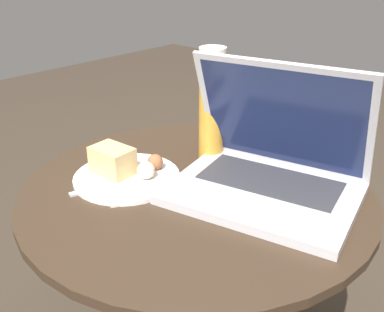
# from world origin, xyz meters

# --- Properties ---
(table) EXTENTS (0.70, 0.70, 0.54)m
(table) POSITION_xyz_m (0.00, 0.00, 0.41)
(table) COLOR #9E9EA3
(table) RESTS_ON ground_plane
(napkin) EXTENTS (0.17, 0.15, 0.00)m
(napkin) POSITION_xyz_m (-0.10, -0.09, 0.54)
(napkin) COLOR silver
(napkin) RESTS_ON table
(laptop) EXTENTS (0.39, 0.32, 0.26)m
(laptop) POSITION_xyz_m (0.11, 0.08, 0.59)
(laptop) COLOR silver
(laptop) RESTS_ON table
(beer_glass) EXTENTS (0.06, 0.06, 0.25)m
(beer_glass) POSITION_xyz_m (-0.07, 0.12, 0.67)
(beer_glass) COLOR gold
(beer_glass) RESTS_ON table
(snack_plate) EXTENTS (0.22, 0.22, 0.07)m
(snack_plate) POSITION_xyz_m (-0.14, -0.07, 0.56)
(snack_plate) COLOR white
(snack_plate) RESTS_ON table
(fork) EXTENTS (0.07, 0.17, 0.00)m
(fork) POSITION_xyz_m (-0.13, -0.10, 0.54)
(fork) COLOR silver
(fork) RESTS_ON table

